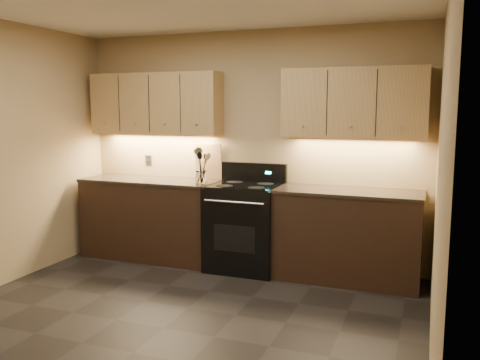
{
  "coord_description": "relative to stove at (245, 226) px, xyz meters",
  "views": [
    {
      "loc": [
        1.95,
        -3.39,
        1.75
      ],
      "look_at": [
        0.11,
        1.45,
        1.01
      ],
      "focal_mm": 38.0,
      "sensor_mm": 36.0,
      "label": 1
    }
  ],
  "objects": [
    {
      "name": "steel_skimmer",
      "position": [
        -0.46,
        -0.08,
        0.65
      ],
      "size": [
        0.17,
        0.15,
        0.39
      ],
      "primitive_type": null,
      "rotation": [
        -0.16,
        -0.23,
        0.04
      ],
      "color": "silver",
      "rests_on": "utensil_crock"
    },
    {
      "name": "wooden_spoon",
      "position": [
        -0.53,
        -0.07,
        0.63
      ],
      "size": [
        0.18,
        0.11,
        0.33
      ],
      "primitive_type": null,
      "rotation": [
        -0.06,
        0.37,
        0.2
      ],
      "color": "tan",
      "rests_on": "utensil_crock"
    },
    {
      "name": "upper_cab_right",
      "position": [
        1.1,
        0.17,
        1.32
      ],
      "size": [
        1.44,
        0.3,
        0.7
      ],
      "primitive_type": "cube",
      "color": "tan",
      "rests_on": "wall_back"
    },
    {
      "name": "upper_cab_left",
      "position": [
        -1.18,
        0.17,
        1.32
      ],
      "size": [
        1.6,
        0.3,
        0.7
      ],
      "primitive_type": "cube",
      "color": "tan",
      "rests_on": "wall_back"
    },
    {
      "name": "counter_right",
      "position": [
        1.1,
        0.02,
        -0.01
      ],
      "size": [
        1.46,
        0.62,
        0.93
      ],
      "color": "black",
      "rests_on": "ground"
    },
    {
      "name": "black_turner",
      "position": [
        -0.48,
        -0.08,
        0.63
      ],
      "size": [
        0.1,
        0.2,
        0.34
      ],
      "primitive_type": null,
      "rotation": [
        -0.32,
        0.09,
        0.2
      ],
      "color": "black",
      "rests_on": "utensil_crock"
    },
    {
      "name": "black_spoon",
      "position": [
        -0.5,
        -0.04,
        0.64
      ],
      "size": [
        0.1,
        0.18,
        0.35
      ],
      "primitive_type": null,
      "rotation": [
        0.34,
        0.07,
        0.12
      ],
      "color": "black",
      "rests_on": "utensil_crock"
    },
    {
      "name": "stove",
      "position": [
        0.0,
        0.0,
        0.0
      ],
      "size": [
        0.76,
        0.68,
        1.14
      ],
      "color": "black",
      "rests_on": "ground"
    },
    {
      "name": "cutting_board",
      "position": [
        -0.56,
        0.28,
        0.66
      ],
      "size": [
        0.33,
        0.07,
        0.41
      ],
      "primitive_type": "cube",
      "rotation": [
        0.13,
        0.0,
        0.01
      ],
      "color": "tan",
      "rests_on": "counter_left"
    },
    {
      "name": "outlet_plate",
      "position": [
        -1.38,
        0.31,
        0.64
      ],
      "size": [
        0.08,
        0.01,
        0.12
      ],
      "primitive_type": "cube",
      "color": "#B2B5BA",
      "rests_on": "wall_back"
    },
    {
      "name": "wall_back",
      "position": [
        -0.08,
        0.32,
        0.82
      ],
      "size": [
        4.0,
        0.04,
        2.6
      ],
      "primitive_type": "cube",
      "color": "tan",
      "rests_on": "ground"
    },
    {
      "name": "steel_spatula",
      "position": [
        -0.47,
        -0.04,
        0.66
      ],
      "size": [
        0.25,
        0.17,
        0.4
      ],
      "primitive_type": null,
      "rotation": [
        -0.03,
        -0.42,
        -0.36
      ],
      "color": "silver",
      "rests_on": "utensil_crock"
    },
    {
      "name": "wall_right",
      "position": [
        1.92,
        -1.68,
        0.82
      ],
      "size": [
        0.04,
        4.0,
        2.6
      ],
      "primitive_type": "cube",
      "color": "tan",
      "rests_on": "ground"
    },
    {
      "name": "utensil_crock",
      "position": [
        -0.5,
        -0.06,
        0.52
      ],
      "size": [
        0.12,
        0.12,
        0.14
      ],
      "color": "white",
      "rests_on": "counter_left"
    },
    {
      "name": "floor",
      "position": [
        -0.08,
        -1.68,
        -0.48
      ],
      "size": [
        4.0,
        4.0,
        0.0
      ],
      "primitive_type": "plane",
      "color": "black",
      "rests_on": "ground"
    },
    {
      "name": "counter_left",
      "position": [
        -1.18,
        0.02,
        -0.01
      ],
      "size": [
        1.62,
        0.62,
        0.93
      ],
      "color": "black",
      "rests_on": "ground"
    }
  ]
}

